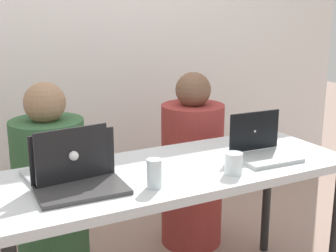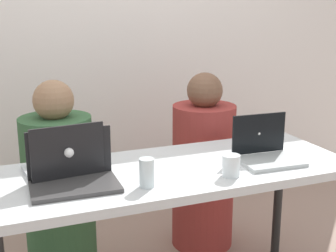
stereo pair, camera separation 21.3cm
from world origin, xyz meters
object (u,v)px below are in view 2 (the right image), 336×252
Objects in this scene: person_on_left at (59,190)px; person_on_right at (203,171)px; laptop_front_left at (73,174)px; laptop_back_left at (64,164)px; water_glass_right at (231,167)px; laptop_front_right at (266,151)px; water_glass_left at (147,175)px.

person_on_left is 1.01× the size of person_on_right.
person_on_right is 1.14m from laptop_front_left.
water_glass_right is (0.67, -0.28, -0.01)m from laptop_back_left.
person_on_right reaches higher than laptop_front_right.
laptop_front_right is at bearing 164.62° from laptop_back_left.
laptop_back_left is at bearing 138.37° from water_glass_left.
person_on_left is at bearing 145.99° from laptop_front_right.
laptop_back_left reaches higher than laptop_front_right.
laptop_front_left is 1.24× the size of laptop_front_right.
person_on_left reaches higher than person_on_right.
water_glass_left reaches higher than water_glass_right.
water_glass_right is at bearing 152.01° from laptop_back_left.
water_glass_right is 0.79× the size of water_glass_left.
person_on_right is at bearing 72.25° from water_glass_right.
person_on_left reaches higher than laptop_front_left.
laptop_front_left is 2.99× the size of water_glass_left.
person_on_right is 3.28× the size of laptop_back_left.
person_on_right is (0.87, -0.00, -0.00)m from person_on_left.
person_on_right is 3.76× the size of laptop_front_right.
person_on_left is at bearing -100.05° from laptop_back_left.
laptop_front_right reaches higher than water_glass_left.
laptop_back_left reaches higher than laptop_front_left.
laptop_front_right is 2.41× the size of water_glass_left.
laptop_front_left reaches higher than water_glass_left.
person_on_right is 0.86m from water_glass_right.
person_on_left is 3.31× the size of laptop_back_left.
water_glass_left is at bearing 118.05° from person_on_left.
laptop_front_left is at bearing 90.72° from laptop_back_left.
water_glass_left is at bearing -168.70° from laptop_front_right.
water_glass_right is (-0.25, -0.77, 0.31)m from person_on_right.
laptop_back_left is 0.39m from water_glass_left.
laptop_front_left is 1.08× the size of laptop_back_left.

